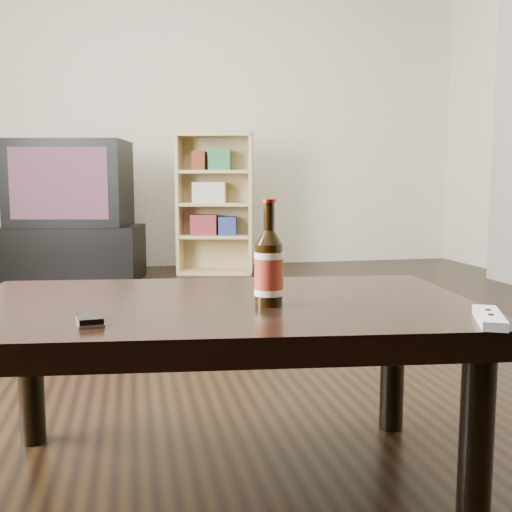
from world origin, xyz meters
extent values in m
cube|color=black|center=(0.00, 0.00, -0.01)|extent=(5.00, 6.00, 0.01)
cube|color=beige|center=(0.00, 3.01, 1.35)|extent=(5.00, 0.02, 2.70)
cube|color=black|center=(-0.93, 2.39, 0.21)|extent=(1.11, 0.71, 0.41)
cube|color=black|center=(-0.93, 2.39, 0.73)|extent=(0.94, 0.70, 0.64)
cube|color=maroon|center=(-0.98, 2.13, 0.73)|extent=(0.69, 0.15, 0.51)
cube|color=tan|center=(-0.10, 2.55, 0.56)|extent=(0.09, 0.27, 1.12)
cube|color=tan|center=(0.46, 2.41, 0.56)|extent=(0.09, 0.27, 1.12)
cube|color=tan|center=(0.18, 2.48, 1.11)|extent=(0.65, 0.41, 0.03)
cube|color=tan|center=(0.18, 2.48, 0.01)|extent=(0.65, 0.41, 0.03)
cube|color=tan|center=(0.21, 2.60, 0.56)|extent=(0.59, 0.17, 1.12)
cube|color=tan|center=(0.18, 2.48, 0.30)|extent=(0.60, 0.37, 0.03)
cube|color=tan|center=(0.18, 2.48, 0.56)|extent=(0.60, 0.37, 0.03)
cube|color=tan|center=(0.18, 2.48, 0.82)|extent=(0.60, 0.37, 0.03)
cube|color=maroon|center=(0.09, 2.49, 0.40)|extent=(0.24, 0.22, 0.16)
cube|color=navy|center=(0.28, 2.44, 0.39)|extent=(0.18, 0.20, 0.15)
cube|color=beige|center=(0.13, 2.48, 0.66)|extent=(0.29, 0.23, 0.16)
cube|color=#296D3F|center=(0.22, 2.45, 0.92)|extent=(0.21, 0.21, 0.16)
cube|color=maroon|center=(0.06, 2.49, 0.91)|extent=(0.14, 0.19, 0.15)
cube|color=black|center=(-0.28, -0.93, 0.42)|extent=(1.27, 0.83, 0.06)
cylinder|color=black|center=(0.20, -1.26, 0.19)|extent=(0.08, 0.08, 0.39)
cylinder|color=black|center=(-0.77, -0.61, 0.19)|extent=(0.08, 0.08, 0.39)
cylinder|color=black|center=(0.26, -0.72, 0.19)|extent=(0.08, 0.08, 0.39)
cylinder|color=black|center=(-0.18, -1.01, 0.52)|extent=(0.07, 0.07, 0.14)
cylinder|color=#9C2D1C|center=(-0.18, -1.01, 0.52)|extent=(0.07, 0.07, 0.09)
cylinder|color=#EDE8C5|center=(-0.18, -1.01, 0.57)|extent=(0.07, 0.07, 0.01)
cylinder|color=#EDE8C5|center=(-0.18, -1.01, 0.48)|extent=(0.07, 0.07, 0.01)
cone|color=black|center=(-0.18, -1.01, 0.61)|extent=(0.07, 0.07, 0.03)
cylinder|color=black|center=(-0.18, -1.01, 0.65)|extent=(0.03, 0.03, 0.06)
cylinder|color=maroon|center=(-0.18, -1.01, 0.69)|extent=(0.03, 0.03, 0.01)
cube|color=#B4B3B6|center=(-0.57, -1.10, 0.45)|extent=(0.06, 0.10, 0.01)
cube|color=black|center=(-0.57, -1.10, 0.46)|extent=(0.06, 0.10, 0.01)
cylinder|color=#B4B3B6|center=(-0.57, -1.13, 0.47)|extent=(0.02, 0.02, 0.00)
cube|color=#BDBCBE|center=(0.22, -1.26, 0.46)|extent=(0.12, 0.17, 0.02)
cylinder|color=black|center=(0.23, -1.24, 0.47)|extent=(0.02, 0.02, 0.00)
cylinder|color=black|center=(0.21, -1.28, 0.47)|extent=(0.02, 0.02, 0.00)
camera|label=1|loc=(-0.48, -2.32, 0.73)|focal=42.00mm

